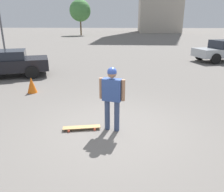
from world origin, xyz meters
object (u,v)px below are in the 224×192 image
person (112,93)px  car_parked_near (4,63)px  traffic_cone (32,85)px  skateboard (82,127)px

person → car_parked_near: person is taller
person → traffic_cone: (3.35, -2.88, -0.68)m
skateboard → traffic_cone: size_ratio=1.60×
skateboard → traffic_cone: 3.91m
car_parked_near → person: bearing=115.1°
person → traffic_cone: 4.47m
car_parked_near → traffic_cone: (-2.47, 2.50, -0.39)m
car_parked_near → traffic_cone: car_parked_near is taller
car_parked_near → traffic_cone: bearing=112.5°
person → skateboard: (0.78, 0.06, -0.92)m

